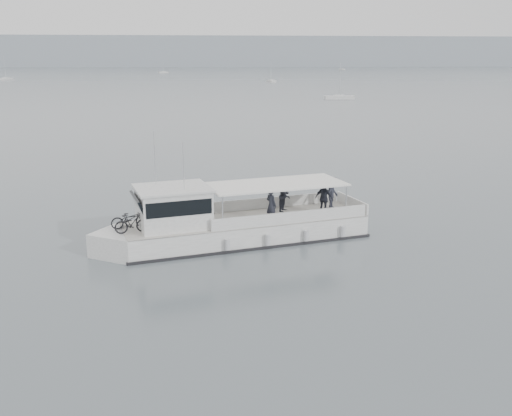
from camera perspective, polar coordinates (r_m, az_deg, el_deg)
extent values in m
plane|color=#50595E|center=(24.36, -5.35, -5.83)|extent=(1400.00, 1400.00, 0.00)
cube|color=#939EA8|center=(582.83, -6.11, 15.27)|extent=(1400.00, 90.00, 28.00)
cube|color=white|center=(27.50, -1.04, -2.37)|extent=(12.03, 5.86, 1.26)
cube|color=white|center=(26.28, -13.13, -3.60)|extent=(3.06, 3.06, 1.26)
cube|color=beige|center=(27.32, -1.04, -1.11)|extent=(12.03, 5.86, 0.06)
cube|color=black|center=(27.61, -1.03, -3.14)|extent=(12.25, 6.02, 0.17)
cube|color=white|center=(29.18, 1.23, 0.52)|extent=(7.54, 2.00, 0.58)
cube|color=white|center=(26.51, 3.58, -0.98)|extent=(7.54, 2.00, 0.58)
cube|color=white|center=(29.56, 9.57, 0.50)|extent=(0.85, 3.03, 0.58)
cube|color=white|center=(26.20, -8.28, 0.02)|extent=(3.65, 3.30, 1.74)
cube|color=black|center=(25.91, -11.54, 0.03)|extent=(1.12, 2.48, 1.12)
cube|color=black|center=(26.13, -8.30, 0.63)|extent=(3.47, 3.29, 0.68)
cube|color=white|center=(25.98, -8.36, 1.98)|extent=(3.88, 3.53, 0.10)
cube|color=white|center=(27.46, 2.00, 2.41)|extent=(7.10, 4.44, 0.08)
cylinder|color=silver|center=(25.40, -3.36, -0.49)|extent=(0.07, 0.07, 1.60)
cylinder|color=silver|center=(27.93, -4.97, 0.89)|extent=(0.07, 0.07, 1.60)
cylinder|color=silver|center=(27.76, 8.99, 0.67)|extent=(0.07, 0.07, 1.60)
cylinder|color=silver|center=(30.09, 6.50, 1.86)|extent=(0.07, 0.07, 1.60)
cylinder|color=silver|center=(26.47, -10.09, 4.93)|extent=(0.04, 0.04, 2.52)
cylinder|color=silver|center=(25.20, -7.26, 4.09)|extent=(0.04, 0.04, 2.13)
cylinder|color=silver|center=(25.51, -2.87, -3.66)|extent=(0.28, 0.28, 0.48)
cylinder|color=silver|center=(26.12, 1.20, -3.20)|extent=(0.28, 0.28, 0.48)
cylinder|color=silver|center=(26.85, 5.06, -2.75)|extent=(0.28, 0.28, 0.48)
cylinder|color=silver|center=(27.70, 8.69, -2.31)|extent=(0.28, 0.28, 0.48)
imported|color=black|center=(26.38, -12.54, -1.07)|extent=(1.75, 0.97, 0.87)
imported|color=black|center=(25.63, -12.30, -1.46)|extent=(1.59, 0.80, 0.92)
imported|color=#272A35|center=(26.64, 1.53, 0.29)|extent=(0.66, 0.71, 1.63)
imported|color=#272A35|center=(28.53, 2.92, 1.25)|extent=(0.93, 0.99, 1.63)
imported|color=#272A35|center=(28.06, 6.84, 0.94)|extent=(1.00, 0.89, 1.63)
imported|color=#272A35|center=(29.34, 7.68, 1.52)|extent=(1.10, 1.21, 1.63)
cube|color=white|center=(428.41, 8.61, 13.55)|extent=(3.73, 5.00, 0.75)
cube|color=white|center=(428.41, 8.61, 13.59)|extent=(2.02, 2.15, 0.45)
cube|color=white|center=(209.64, 1.50, 12.55)|extent=(3.14, 5.72, 0.75)
cube|color=white|center=(209.63, 1.50, 12.64)|extent=(1.98, 2.25, 0.45)
cylinder|color=silver|center=(209.54, 1.51, 13.45)|extent=(0.08, 0.08, 6.00)
cube|color=white|center=(252.89, -23.72, 11.73)|extent=(3.19, 8.18, 0.75)
cube|color=white|center=(252.88, -23.73, 11.80)|extent=(2.46, 2.97, 0.45)
cylinder|color=silver|center=(252.78, -23.83, 12.79)|extent=(0.08, 0.08, 8.81)
cube|color=white|center=(342.15, -9.24, 13.24)|extent=(5.83, 4.45, 0.75)
cube|color=white|center=(342.14, -9.24, 13.30)|extent=(2.52, 2.38, 0.45)
cylinder|color=silver|center=(342.08, -9.26, 13.82)|extent=(0.08, 0.08, 6.26)
cube|color=white|center=(124.94, 8.32, 10.87)|extent=(6.32, 2.20, 0.75)
cube|color=white|center=(124.92, 8.33, 11.02)|extent=(2.25, 1.82, 0.45)
cylinder|color=silver|center=(124.75, 8.39, 12.59)|extent=(0.08, 0.08, 6.89)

